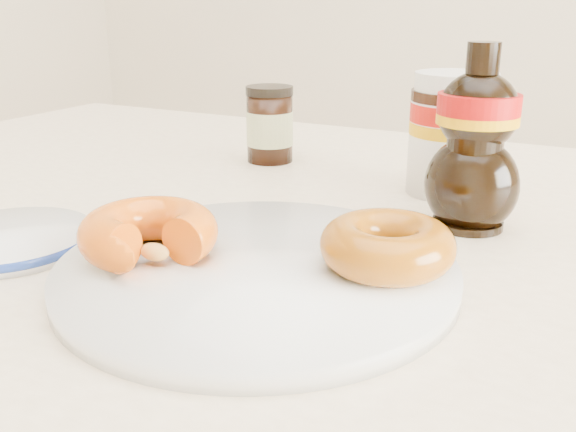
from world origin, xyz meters
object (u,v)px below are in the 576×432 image
at_px(blue_rim_saucer, 9,239).
at_px(dining_table, 320,307).
at_px(donut_bitten, 149,233).
at_px(nutella_jar, 453,129).
at_px(donut_whole, 387,245).
at_px(plate, 257,270).
at_px(syrup_bottle, 476,138).
at_px(dark_jar, 270,125).

bearing_deg(blue_rim_saucer, dining_table, 39.04).
bearing_deg(donut_bitten, nutella_jar, 67.54).
height_order(donut_whole, blue_rim_saucer, donut_whole).
distance_m(donut_whole, nutella_jar, 0.26).
relative_size(plate, nutella_jar, 2.32).
height_order(donut_whole, syrup_bottle, syrup_bottle).
bearing_deg(plate, donut_bitten, -161.41).
distance_m(donut_bitten, blue_rim_saucer, 0.14).
bearing_deg(blue_rim_saucer, donut_bitten, 5.11).
xyz_separation_m(plate, nutella_jar, (0.07, 0.29, 0.06)).
relative_size(dining_table, nutella_jar, 11.04).
xyz_separation_m(dining_table, syrup_bottle, (0.12, 0.06, 0.17)).
bearing_deg(dark_jar, dining_table, -50.27).
height_order(donut_bitten, syrup_bottle, syrup_bottle).
height_order(dining_table, donut_whole, donut_whole).
xyz_separation_m(dining_table, dark_jar, (-0.16, 0.19, 0.13)).
relative_size(nutella_jar, dark_jar, 1.34).
bearing_deg(dark_jar, plate, -62.70).
height_order(dining_table, plate, plate).
distance_m(donut_whole, blue_rim_saucer, 0.31).
height_order(plate, donut_bitten, donut_bitten).
bearing_deg(dining_table, syrup_bottle, 26.08).
xyz_separation_m(nutella_jar, blue_rim_saucer, (-0.29, -0.33, -0.06)).
xyz_separation_m(dining_table, donut_bitten, (-0.07, -0.16, 0.12)).
bearing_deg(donut_bitten, blue_rim_saucer, -172.46).
height_order(donut_bitten, nutella_jar, nutella_jar).
bearing_deg(plate, donut_whole, 20.86).
xyz_separation_m(plate, blue_rim_saucer, (-0.22, -0.04, -0.00)).
bearing_deg(donut_whole, plate, -159.14).
bearing_deg(syrup_bottle, donut_whole, -98.88).
relative_size(dining_table, dark_jar, 14.77).
xyz_separation_m(donut_bitten, dark_jar, (-0.09, 0.35, 0.01)).
distance_m(plate, donut_whole, 0.10).
bearing_deg(syrup_bottle, dark_jar, 154.26).
height_order(syrup_bottle, dark_jar, syrup_bottle).
relative_size(plate, donut_bitten, 2.84).
bearing_deg(syrup_bottle, blue_rim_saucer, -145.23).
relative_size(dark_jar, blue_rim_saucer, 0.68).
distance_m(plate, dark_jar, 0.37).
bearing_deg(dining_table, dark_jar, 129.73).
bearing_deg(dark_jar, donut_whole, -48.74).
relative_size(donut_bitten, syrup_bottle, 0.63).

